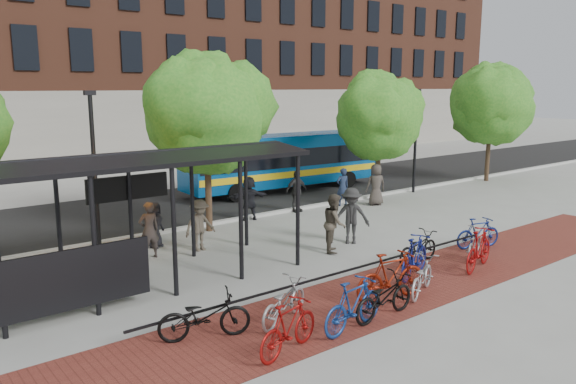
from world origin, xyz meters
TOP-DOWN VIEW (x-y plane):
  - ground at (0.00, 0.00)m, footprint 160.00×160.00m
  - asphalt_street at (0.00, 8.00)m, footprint 160.00×8.00m
  - curb at (0.00, 4.00)m, footprint 160.00×0.25m
  - brick_strip at (-2.00, -5.00)m, footprint 24.00×3.00m
  - bike_rack_rail at (-3.30, -4.10)m, footprint 12.00×0.05m
  - building_brick at (10.00, 26.00)m, footprint 55.00×14.00m
  - bus_shelter at (-8.13, -0.48)m, footprint 10.60×3.07m
  - tree_b at (-2.90, 3.35)m, footprint 5.15×4.20m
  - tree_c at (6.09, 3.35)m, footprint 4.66×3.80m
  - tree_d at (15.10, 3.35)m, footprint 5.39×4.40m
  - lamp_post_left at (-7.00, 3.60)m, footprint 0.35×0.20m
  - lamp_post_right at (9.00, 3.60)m, footprint 0.35×0.20m
  - bus at (4.11, 8.00)m, footprint 10.70×3.03m
  - bike_0 at (-7.70, -4.50)m, footprint 2.07×1.35m
  - bike_1 at (-6.71, -6.11)m, footprint 1.91×0.99m
  - bike_2 at (-5.86, -4.85)m, footprint 1.95×1.30m
  - bike_3 at (-4.94, -6.14)m, footprint 2.00×0.80m
  - bike_4 at (-3.92, -6.10)m, footprint 1.96×0.78m
  - bike_5 at (-2.97, -5.46)m, footprint 2.15×0.93m
  - bike_6 at (-2.04, -5.67)m, footprint 1.91×1.31m
  - bike_7 at (-1.14, -4.71)m, footprint 2.04×1.18m
  - bike_8 at (-0.06, -3.96)m, footprint 1.89×0.80m
  - bike_9 at (0.87, -5.42)m, footprint 2.09×1.08m
  - bike_10 at (1.83, -4.64)m, footprint 1.80×1.21m
  - bike_11 at (2.79, -4.15)m, footprint 1.78×0.94m
  - pedestrian_0 at (-5.50, 2.55)m, footprint 0.89×0.81m
  - pedestrian_1 at (-6.16, 1.54)m, footprint 0.67×0.46m
  - pedestrian_3 at (-4.52, 1.28)m, footprint 1.13×0.69m
  - pedestrian_4 at (1.56, 3.80)m, footprint 1.07×0.52m
  - pedestrian_5 at (-0.88, 3.80)m, footprint 1.72×0.91m
  - pedestrian_6 at (5.19, 2.64)m, footprint 1.06×0.88m
  - pedestrian_7 at (3.93, 3.46)m, footprint 0.70×0.54m
  - pedestrian_8 at (-1.19, -1.50)m, footprint 1.15×1.16m
  - pedestrian_9 at (-0.09, -1.15)m, footprint 1.38×1.37m

SIDE VIEW (x-z plane):
  - ground at x=0.00m, z-range 0.00..0.00m
  - bike_rack_rail at x=-3.30m, z-range -0.47..0.47m
  - brick_strip at x=-2.00m, z-range 0.00..0.01m
  - asphalt_street at x=0.00m, z-range 0.00..0.01m
  - curb at x=0.00m, z-range 0.00..0.12m
  - bike_10 at x=1.83m, z-range 0.00..0.90m
  - bike_6 at x=-2.04m, z-range 0.00..0.95m
  - bike_8 at x=-0.06m, z-range 0.00..0.97m
  - bike_2 at x=-5.86m, z-range 0.00..0.97m
  - bike_4 at x=-3.92m, z-range 0.00..1.01m
  - bike_11 at x=2.79m, z-range 0.00..1.03m
  - bike_0 at x=-7.70m, z-range 0.00..1.03m
  - bike_1 at x=-6.71m, z-range 0.00..1.11m
  - bike_3 at x=-4.94m, z-range 0.00..1.17m
  - bike_7 at x=-1.14m, z-range 0.00..1.18m
  - bike_9 at x=0.87m, z-range 0.00..1.21m
  - bike_5 at x=-2.97m, z-range 0.00..1.25m
  - pedestrian_0 at x=-5.50m, z-range 0.00..1.53m
  - pedestrian_3 at x=-4.52m, z-range 0.00..1.69m
  - pedestrian_7 at x=3.93m, z-range 0.00..1.70m
  - pedestrian_5 at x=-0.88m, z-range 0.00..1.77m
  - pedestrian_4 at x=1.56m, z-range 0.00..1.78m
  - pedestrian_1 at x=-6.16m, z-range 0.00..1.78m
  - pedestrian_6 at x=5.19m, z-range 0.00..1.86m
  - pedestrian_8 at x=-1.19m, z-range 0.00..1.89m
  - pedestrian_9 at x=-0.09m, z-range 0.00..1.91m
  - bus at x=4.11m, z-range 0.21..3.07m
  - lamp_post_left at x=-7.00m, z-range 0.18..5.31m
  - lamp_post_right at x=9.00m, z-range 0.18..5.31m
  - bus_shelter at x=-8.13m, z-range 1.20..4.80m
  - tree_c at x=6.09m, z-range 1.09..7.02m
  - tree_b at x=-2.90m, z-range 1.22..7.69m
  - tree_d at x=15.10m, z-range 1.19..7.74m
  - building_brick at x=10.00m, z-range 0.00..20.00m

